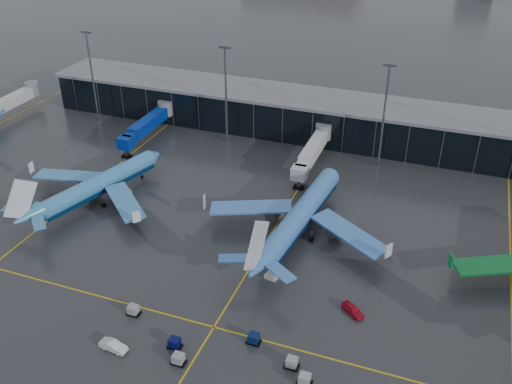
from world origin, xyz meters
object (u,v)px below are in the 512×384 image
(baggage_carts, at_px, (220,348))
(service_van_red, at_px, (353,310))
(mobile_airstair, at_px, (274,272))
(service_van_white, at_px, (113,346))
(airliner_arkefly, at_px, (99,174))
(airliner_klm_near, at_px, (302,202))

(baggage_carts, relative_size, service_van_red, 7.45)
(mobile_airstair, xyz_separation_m, service_van_red, (15.44, -4.77, -0.02))
(baggage_carts, bearing_deg, service_van_red, 42.27)
(service_van_red, bearing_deg, baggage_carts, 169.83)
(service_van_red, xyz_separation_m, service_van_white, (-32.63, -20.76, 0.01))
(airliner_arkefly, bearing_deg, service_van_white, -38.10)
(airliner_klm_near, bearing_deg, service_van_white, -107.88)
(baggage_carts, distance_m, service_van_red, 23.08)
(airliner_arkefly, bearing_deg, mobile_airstair, 0.96)
(airliner_klm_near, distance_m, service_van_red, 25.56)
(baggage_carts, distance_m, service_van_white, 16.42)
(airliner_klm_near, height_order, service_van_red, airliner_klm_near)
(airliner_klm_near, relative_size, service_van_white, 9.81)
(airliner_arkefly, distance_m, airliner_klm_near, 44.88)
(airliner_arkefly, distance_m, service_van_red, 62.15)
(baggage_carts, xyz_separation_m, mobile_airstair, (1.64, 20.29, 0.01))
(airliner_klm_near, height_order, mobile_airstair, airliner_klm_near)
(airliner_arkefly, height_order, mobile_airstair, airliner_arkefly)
(mobile_airstair, relative_size, service_van_red, 0.81)
(mobile_airstair, height_order, service_van_white, mobile_airstair)
(airliner_klm_near, xyz_separation_m, service_van_red, (14.78, -19.92, -6.16))
(airliner_arkefly, relative_size, mobile_airstair, 11.42)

